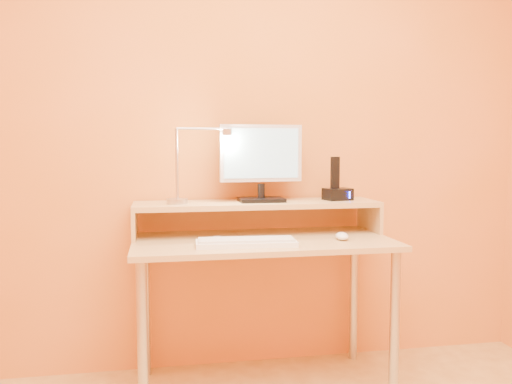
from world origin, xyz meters
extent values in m
cube|color=orange|center=(0.00, 1.50, 1.25)|extent=(3.00, 0.04, 2.50)
cylinder|color=#B6B7BD|center=(-0.55, 0.93, 0.35)|extent=(0.04, 0.04, 0.69)
cylinder|color=#B6B7BD|center=(0.55, 0.93, 0.35)|extent=(0.04, 0.04, 0.69)
cylinder|color=#B6B7BD|center=(-0.55, 1.43, 0.35)|extent=(0.04, 0.04, 0.69)
cylinder|color=#B6B7BD|center=(0.55, 1.43, 0.35)|extent=(0.04, 0.04, 0.69)
cube|color=tan|center=(0.00, 1.18, 0.71)|extent=(1.20, 0.60, 0.02)
cube|color=tan|center=(-0.59, 1.33, 0.79)|extent=(0.02, 0.30, 0.14)
cube|color=tan|center=(0.59, 1.33, 0.79)|extent=(0.02, 0.30, 0.14)
cube|color=tan|center=(0.00, 1.33, 0.87)|extent=(1.20, 0.30, 0.02)
cube|color=black|center=(0.02, 1.33, 0.89)|extent=(0.22, 0.16, 0.02)
cylinder|color=black|center=(0.02, 1.33, 0.93)|extent=(0.04, 0.04, 0.07)
cube|color=silver|center=(0.02, 1.34, 1.12)|extent=(0.41, 0.06, 0.28)
cube|color=black|center=(0.02, 1.36, 1.12)|extent=(0.37, 0.03, 0.24)
cube|color=#88BBD3|center=(0.02, 1.32, 1.12)|extent=(0.37, 0.02, 0.24)
cylinder|color=#B6B7BD|center=(-0.39, 1.30, 0.89)|extent=(0.10, 0.10, 0.02)
cylinder|color=#B6B7BD|center=(-0.39, 1.30, 1.07)|extent=(0.01, 0.01, 0.33)
cylinder|color=#B6B7BD|center=(-0.27, 1.30, 1.24)|extent=(0.24, 0.01, 0.01)
cylinder|color=#B6B7BD|center=(-0.15, 1.30, 1.22)|extent=(0.04, 0.04, 0.03)
cylinder|color=#FFEAC6|center=(-0.15, 1.30, 1.20)|extent=(0.03, 0.03, 0.00)
cube|color=black|center=(0.42, 1.33, 0.91)|extent=(0.15, 0.13, 0.06)
cube|color=black|center=(0.40, 1.33, 1.02)|extent=(0.04, 0.03, 0.16)
cube|color=#353EF1|center=(0.46, 1.28, 0.91)|extent=(0.01, 0.00, 0.04)
cube|color=white|center=(-0.10, 1.03, 0.73)|extent=(0.44, 0.17, 0.02)
ellipsoid|color=white|center=(0.36, 1.09, 0.74)|extent=(0.07, 0.11, 0.03)
cube|color=white|center=(-0.22, 1.09, 0.73)|extent=(0.06, 0.17, 0.02)
camera|label=1|loc=(-0.47, -1.19, 1.15)|focal=36.70mm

